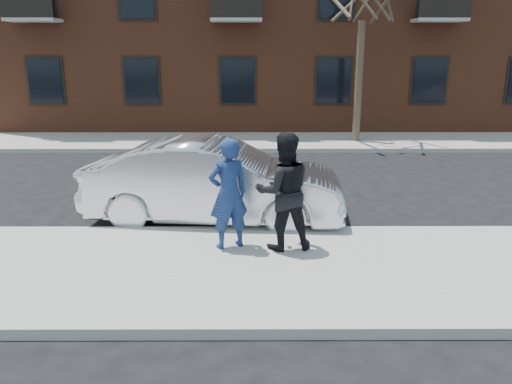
{
  "coord_description": "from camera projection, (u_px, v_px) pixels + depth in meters",
  "views": [
    {
      "loc": [
        0.76,
        -7.22,
        3.3
      ],
      "look_at": [
        0.78,
        0.4,
        1.16
      ],
      "focal_mm": 35.0,
      "sensor_mm": 36.0,
      "label": 1
    }
  ],
  "objects": [
    {
      "name": "near_curb",
      "position": [
        214.0,
        231.0,
        9.31
      ],
      "size": [
        50.0,
        0.1,
        0.15
      ],
      "primitive_type": "cube",
      "color": "#999691",
      "rests_on": "ground"
    },
    {
      "name": "far_sidewalk",
      "position": [
        234.0,
        141.0,
        18.65
      ],
      "size": [
        50.0,
        3.5,
        0.15
      ],
      "primitive_type": "cube",
      "color": "gray",
      "rests_on": "ground"
    },
    {
      "name": "near_sidewalk",
      "position": [
        205.0,
        272.0,
        7.58
      ],
      "size": [
        50.0,
        3.5,
        0.15
      ],
      "primitive_type": "cube",
      "color": "gray",
      "rests_on": "ground"
    },
    {
      "name": "ground",
      "position": [
        206.0,
        270.0,
        7.84
      ],
      "size": [
        100.0,
        100.0,
        0.0
      ],
      "primitive_type": "plane",
      "color": "black",
      "rests_on": "ground"
    },
    {
      "name": "silver_sedan",
      "position": [
        215.0,
        182.0,
        9.85
      ],
      "size": [
        5.19,
        2.24,
        1.66
      ],
      "primitive_type": "imported",
      "rotation": [
        0.0,
        0.0,
        1.47
      ],
      "color": "silver",
      "rests_on": "ground"
    },
    {
      "name": "far_curb",
      "position": [
        232.0,
        151.0,
        16.92
      ],
      "size": [
        50.0,
        0.1,
        0.15
      ],
      "primitive_type": "cube",
      "color": "#999691",
      "rests_on": "ground"
    },
    {
      "name": "man_peacoat",
      "position": [
        284.0,
        192.0,
        8.08
      ],
      "size": [
        1.04,
        0.87,
        1.94
      ],
      "rotation": [
        0.0,
        0.0,
        3.3
      ],
      "color": "black",
      "rests_on": "near_sidewalk"
    },
    {
      "name": "man_hoodie",
      "position": [
        228.0,
        194.0,
        8.12
      ],
      "size": [
        0.8,
        0.69,
        1.85
      ],
      "rotation": [
        0.0,
        0.0,
        3.58
      ],
      "color": "navy",
      "rests_on": "near_sidewalk"
    }
  ]
}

